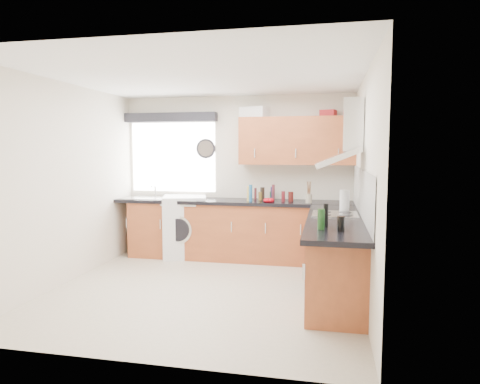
% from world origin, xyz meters
% --- Properties ---
extents(ground_plane, '(3.60, 3.60, 0.00)m').
position_xyz_m(ground_plane, '(0.00, 0.00, 0.00)').
color(ground_plane, beige).
extents(ceiling, '(3.60, 3.60, 0.02)m').
position_xyz_m(ceiling, '(0.00, 0.00, 2.50)').
color(ceiling, white).
rests_on(ceiling, wall_back).
extents(wall_back, '(3.60, 0.02, 2.50)m').
position_xyz_m(wall_back, '(0.00, 1.80, 1.25)').
color(wall_back, silver).
rests_on(wall_back, ground_plane).
extents(wall_front, '(3.60, 0.02, 2.50)m').
position_xyz_m(wall_front, '(0.00, -1.80, 1.25)').
color(wall_front, silver).
rests_on(wall_front, ground_plane).
extents(wall_left, '(0.02, 3.60, 2.50)m').
position_xyz_m(wall_left, '(-1.80, 0.00, 1.25)').
color(wall_left, silver).
rests_on(wall_left, ground_plane).
extents(wall_right, '(0.02, 3.60, 2.50)m').
position_xyz_m(wall_right, '(1.80, 0.00, 1.25)').
color(wall_right, silver).
rests_on(wall_right, ground_plane).
extents(window, '(1.40, 0.02, 1.10)m').
position_xyz_m(window, '(-1.05, 1.79, 1.55)').
color(window, silver).
rests_on(window, wall_back).
extents(window_blind, '(1.50, 0.18, 0.14)m').
position_xyz_m(window_blind, '(-1.05, 1.70, 2.18)').
color(window_blind, black).
rests_on(window_blind, wall_back).
extents(splashback, '(0.01, 3.00, 0.54)m').
position_xyz_m(splashback, '(1.79, 0.30, 1.18)').
color(splashback, white).
rests_on(splashback, wall_right).
extents(base_cab_back, '(3.00, 0.58, 0.86)m').
position_xyz_m(base_cab_back, '(-0.10, 1.51, 0.43)').
color(base_cab_back, brown).
rests_on(base_cab_back, ground_plane).
extents(base_cab_corner, '(0.60, 0.60, 0.86)m').
position_xyz_m(base_cab_corner, '(1.50, 1.50, 0.43)').
color(base_cab_corner, brown).
rests_on(base_cab_corner, ground_plane).
extents(base_cab_right, '(0.58, 2.10, 0.86)m').
position_xyz_m(base_cab_right, '(1.51, 0.15, 0.43)').
color(base_cab_right, brown).
rests_on(base_cab_right, ground_plane).
extents(worktop_back, '(3.60, 0.62, 0.05)m').
position_xyz_m(worktop_back, '(0.00, 1.50, 0.89)').
color(worktop_back, black).
rests_on(worktop_back, base_cab_back).
extents(worktop_right, '(0.62, 2.42, 0.05)m').
position_xyz_m(worktop_right, '(1.50, 0.00, 0.89)').
color(worktop_right, black).
rests_on(worktop_right, base_cab_right).
extents(sink, '(0.84, 0.46, 0.10)m').
position_xyz_m(sink, '(-1.33, 1.50, 0.95)').
color(sink, silver).
rests_on(sink, worktop_back).
extents(oven, '(0.56, 0.58, 0.85)m').
position_xyz_m(oven, '(1.50, 0.30, 0.42)').
color(oven, black).
rests_on(oven, ground_plane).
extents(hob_plate, '(0.52, 0.52, 0.01)m').
position_xyz_m(hob_plate, '(1.50, 0.30, 0.92)').
color(hob_plate, silver).
rests_on(hob_plate, worktop_right).
extents(extractor_hood, '(0.52, 0.78, 0.66)m').
position_xyz_m(extractor_hood, '(1.60, 0.30, 1.77)').
color(extractor_hood, silver).
rests_on(extractor_hood, wall_right).
extents(upper_cabinets, '(1.70, 0.35, 0.70)m').
position_xyz_m(upper_cabinets, '(0.95, 1.62, 1.80)').
color(upper_cabinets, brown).
rests_on(upper_cabinets, wall_back).
extents(washing_machine, '(0.81, 0.79, 0.95)m').
position_xyz_m(washing_machine, '(-0.77, 1.52, 0.48)').
color(washing_machine, silver).
rests_on(washing_machine, ground_plane).
extents(wall_clock, '(0.31, 0.04, 0.31)m').
position_xyz_m(wall_clock, '(-0.50, 1.78, 1.69)').
color(wall_clock, black).
rests_on(wall_clock, wall_back).
extents(casserole, '(0.45, 0.38, 0.16)m').
position_xyz_m(casserole, '(0.30, 1.72, 2.23)').
color(casserole, silver).
rests_on(casserole, upper_cabinets).
extents(storage_box, '(0.26, 0.23, 0.10)m').
position_xyz_m(storage_box, '(1.40, 1.68, 2.20)').
color(storage_box, '#A81F23').
rests_on(storage_box, upper_cabinets).
extents(utensil_pot, '(0.11, 0.11, 0.13)m').
position_xyz_m(utensil_pot, '(1.15, 1.35, 0.97)').
color(utensil_pot, gray).
rests_on(utensil_pot, worktop_back).
extents(kitchen_roll, '(0.15, 0.15, 0.26)m').
position_xyz_m(kitchen_roll, '(1.62, 0.65, 1.04)').
color(kitchen_roll, silver).
rests_on(kitchen_roll, worktop_right).
extents(tomato_cluster, '(0.16, 0.16, 0.06)m').
position_xyz_m(tomato_cluster, '(0.58, 1.32, 0.94)').
color(tomato_cluster, '#B20511').
rests_on(tomato_cluster, worktop_back).
extents(jar_0, '(0.05, 0.05, 0.20)m').
position_xyz_m(jar_0, '(0.58, 1.66, 1.01)').
color(jar_0, '#1B1751').
rests_on(jar_0, worktop_back).
extents(jar_1, '(0.05, 0.05, 0.25)m').
position_xyz_m(jar_1, '(0.30, 1.38, 1.03)').
color(jar_1, '#1B5885').
rests_on(jar_1, worktop_back).
extents(jar_2, '(0.07, 0.07, 0.22)m').
position_xyz_m(jar_2, '(0.28, 1.40, 1.02)').
color(jar_2, olive).
rests_on(jar_2, worktop_back).
extents(jar_3, '(0.05, 0.05, 0.13)m').
position_xyz_m(jar_3, '(0.42, 1.55, 0.97)').
color(jar_3, brown).
rests_on(jar_3, worktop_back).
extents(jar_4, '(0.07, 0.07, 0.14)m').
position_xyz_m(jar_4, '(0.88, 1.50, 0.98)').
color(jar_4, '#4C1410').
rests_on(jar_4, worktop_back).
extents(jar_5, '(0.07, 0.07, 0.19)m').
position_xyz_m(jar_5, '(0.44, 1.59, 1.01)').
color(jar_5, black).
rests_on(jar_5, worktop_back).
extents(jar_6, '(0.06, 0.06, 0.12)m').
position_xyz_m(jar_6, '(0.57, 1.67, 0.97)').
color(jar_6, '#1C4E1E').
rests_on(jar_6, worktop_back).
extents(jar_7, '(0.04, 0.04, 0.18)m').
position_xyz_m(jar_7, '(0.32, 1.67, 1.00)').
color(jar_7, '#5A2024').
rests_on(jar_7, worktop_back).
extents(jar_8, '(0.05, 0.05, 0.24)m').
position_xyz_m(jar_8, '(0.62, 1.51, 1.03)').
color(jar_8, '#4B1B23').
rests_on(jar_8, worktop_back).
extents(jar_9, '(0.05, 0.05, 0.15)m').
position_xyz_m(jar_9, '(0.77, 1.46, 0.99)').
color(jar_9, '#571218').
rests_on(jar_9, worktop_back).
extents(jar_10, '(0.04, 0.04, 0.15)m').
position_xyz_m(jar_10, '(0.60, 1.62, 0.99)').
color(jar_10, black).
rests_on(jar_10, worktop_back).
extents(bottle_0, '(0.05, 0.05, 0.23)m').
position_xyz_m(bottle_0, '(1.40, -0.55, 1.03)').
color(bottle_0, black).
rests_on(bottle_0, worktop_right).
extents(bottle_1, '(0.07, 0.07, 0.14)m').
position_xyz_m(bottle_1, '(1.54, -0.74, 0.98)').
color(bottle_1, black).
rests_on(bottle_1, worktop_right).
extents(bottle_2, '(0.07, 0.07, 0.20)m').
position_xyz_m(bottle_2, '(1.35, -0.68, 1.01)').
color(bottle_2, '#174117').
rests_on(bottle_2, worktop_right).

